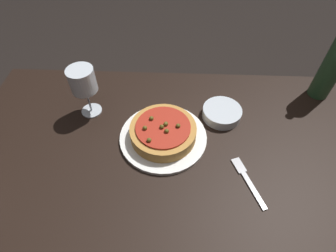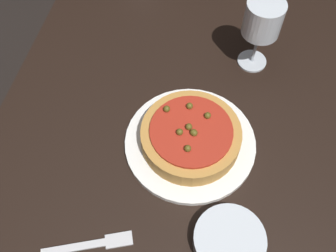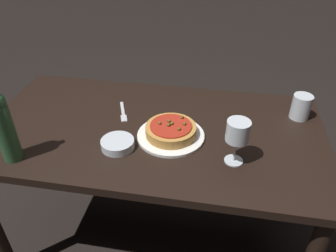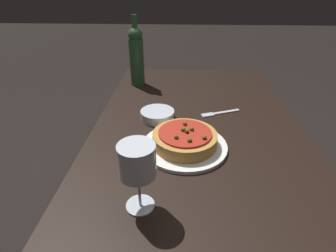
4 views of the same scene
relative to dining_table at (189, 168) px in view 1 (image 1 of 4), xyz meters
The scene contains 8 objects.
ground_plane 0.63m from the dining_table, ahead, with size 14.00×14.00×0.00m, color black.
dining_table is the anchor object (origin of this frame).
dinner_plate 0.14m from the dining_table, 30.01° to the right, with size 0.27×0.27×0.01m.
pizza 0.16m from the dining_table, 29.95° to the right, with size 0.21×0.21×0.06m.
wine_glass 0.44m from the dining_table, 24.94° to the right, with size 0.08×0.08×0.18m.
wine_bottle 0.60m from the dining_table, 148.84° to the right, with size 0.07×0.07×0.33m.
side_bowl 0.22m from the dining_table, 124.01° to the right, with size 0.13×0.13×0.03m.
fork 0.20m from the dining_table, 150.78° to the left, with size 0.08×0.16×0.00m.
Camera 1 is at (0.05, 0.46, 1.38)m, focal length 28.00 mm.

